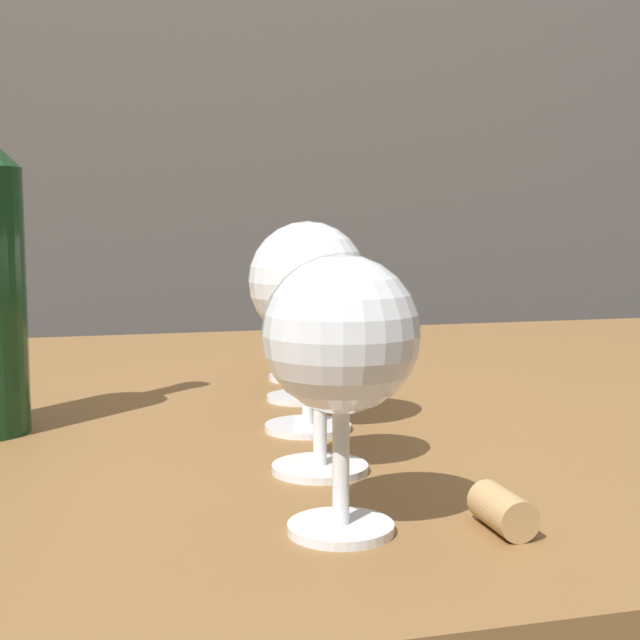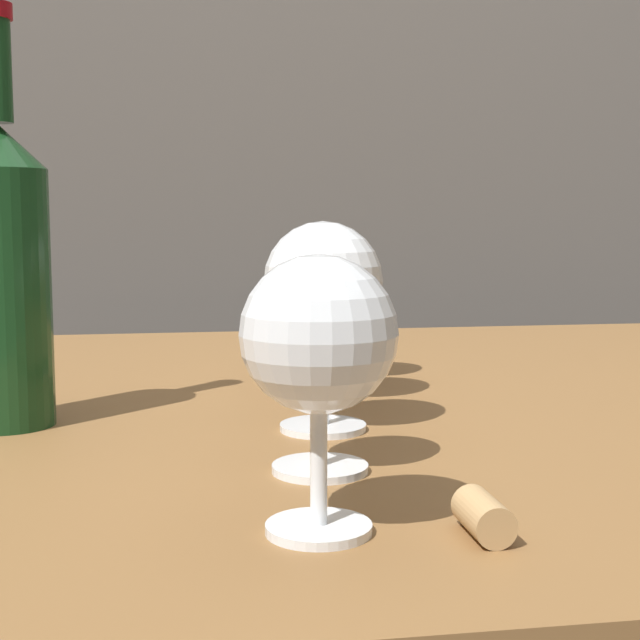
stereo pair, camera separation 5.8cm
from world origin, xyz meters
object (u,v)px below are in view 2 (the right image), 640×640
at_px(cork, 483,516).
at_px(wine_glass_rose, 320,330).
at_px(wine_glass_pinot, 326,279).
at_px(wine_bottle, 2,267).
at_px(wine_glass_amber, 323,284).
at_px(wine_glass_chardonnay, 319,338).
at_px(wine_glass_cabernet, 334,276).

bearing_deg(cork, wine_glass_rose, 115.81).
xyz_separation_m(wine_glass_pinot, wine_bottle, (-0.27, -0.06, 0.02)).
xyz_separation_m(wine_glass_rose, wine_bottle, (-0.22, 0.17, 0.03)).
relative_size(wine_glass_amber, cork, 3.85).
height_order(wine_glass_chardonnay, cork, wine_glass_chardonnay).
height_order(wine_glass_rose, wine_glass_pinot, wine_glass_pinot).
relative_size(wine_glass_amber, wine_bottle, 0.50).
xyz_separation_m(wine_glass_cabernet, cork, (-0.00, -0.46, -0.10)).
xyz_separation_m(wine_glass_amber, cork, (0.04, -0.25, -0.10)).
distance_m(wine_glass_chardonnay, wine_glass_cabernet, 0.45).
xyz_separation_m(wine_glass_amber, wine_bottle, (-0.24, 0.06, 0.01)).
relative_size(wine_glass_pinot, wine_bottle, 0.48).
xyz_separation_m(wine_glass_rose, wine_glass_cabernet, (0.07, 0.33, 0.01)).
bearing_deg(wine_glass_pinot, wine_glass_rose, -100.51).
bearing_deg(wine_glass_amber, wine_glass_pinot, 79.30).
distance_m(wine_glass_cabernet, cork, 0.47).
bearing_deg(wine_glass_chardonnay, wine_glass_pinot, 79.82).
distance_m(wine_glass_rose, wine_glass_pinot, 0.23).
bearing_deg(wine_glass_pinot, wine_glass_chardonnay, -100.18).
relative_size(wine_glass_chardonnay, wine_glass_pinot, 0.93).
bearing_deg(cork, wine_glass_chardonnay, 167.00).
height_order(wine_glass_pinot, cork, wine_glass_pinot).
bearing_deg(wine_bottle, cork, -46.49).
xyz_separation_m(wine_glass_chardonnay, cork, (0.08, -0.02, -0.09)).
relative_size(wine_glass_amber, wine_glass_pinot, 1.03).
relative_size(wine_glass_cabernet, wine_bottle, 0.46).
xyz_separation_m(wine_bottle, cork, (0.29, -0.30, -0.11)).
distance_m(wine_glass_chardonnay, cork, 0.13).
bearing_deg(wine_glass_rose, wine_glass_cabernet, 78.36).
distance_m(wine_glass_chardonnay, wine_bottle, 0.35).
height_order(wine_glass_cabernet, cork, wine_glass_cabernet).
bearing_deg(cork, wine_glass_cabernet, 89.50).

